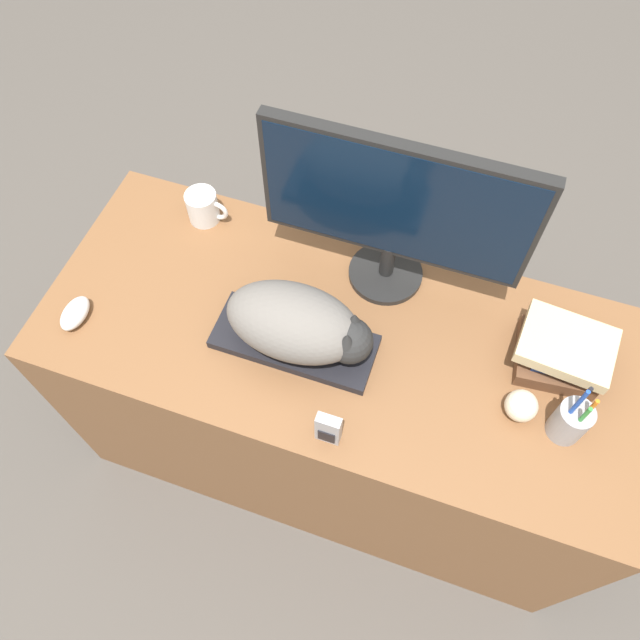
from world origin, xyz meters
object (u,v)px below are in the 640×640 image
Objects in this scene: monitor at (395,209)px; book_stack at (562,351)px; baseball at (521,406)px; phone at (328,429)px; keyboard at (295,342)px; coffee_mug at (204,207)px; computer_mouse at (75,313)px; pen_cup at (571,421)px; cat at (300,324)px.

book_stack is at bearing -13.27° from monitor.
baseball is 0.42m from phone.
keyboard is 0.53m from baseball.
baseball is at bearing -0.09° from keyboard.
phone is at bearing -43.30° from coffee_mug.
computer_mouse is at bearing -151.51° from monitor.
monitor is 0.50m from book_stack.
pen_cup is at bearing 20.91° from phone.
coffee_mug is at bearing 162.16° from baseball.
phone is at bearing -52.49° from keyboard.
baseball is (0.53, -0.00, 0.02)m from keyboard.
pen_cup is at bearing -16.64° from coffee_mug.
coffee_mug is 1.12× the size of phone.
computer_mouse is at bearing -174.35° from baseball.
cat is 0.33m from monitor.
pen_cup reaches higher than coffee_mug.
keyboard is at bearing -165.30° from book_stack.
coffee_mug is 0.96m from book_stack.
pen_cup is (0.48, -0.27, -0.20)m from monitor.
computer_mouse is at bearing -169.02° from cat.
monitor is 6.03× the size of phone.
cat is 3.37× the size of phone.
baseball is (1.05, 0.10, 0.01)m from computer_mouse.
phone reaches higher than book_stack.
monitor is at bearing 60.36° from keyboard.
book_stack reaches higher than baseball.
pen_cup reaches higher than cat.
computer_mouse is 1.36× the size of baseball.
keyboard is 0.63m from pen_cup.
keyboard is 3.77× the size of phone.
pen_cup reaches higher than book_stack.
coffee_mug reaches higher than computer_mouse.
book_stack is at bearing 103.05° from pen_cup.
cat is at bearing 10.98° from computer_mouse.
phone is 0.47× the size of book_stack.
baseball is 0.33× the size of book_stack.
pen_cup is 0.10m from baseball.
book_stack is (0.57, 0.15, -0.05)m from cat.
keyboard is 0.53m from computer_mouse.
phone is at bearing -89.83° from monitor.
book_stack is at bearing -7.77° from coffee_mug.
computer_mouse is 0.42m from coffee_mug.
baseball is 0.71× the size of phone.
phone is at bearing -152.97° from baseball.
phone is (0.00, -0.45, -0.20)m from monitor.
cat is at bearing -116.84° from monitor.
baseball is (-0.10, 0.01, -0.02)m from pen_cup.
pen_cup is (0.61, -0.01, -0.05)m from cat.
monitor is at bearing 90.17° from phone.
computer_mouse reaches higher than keyboard.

